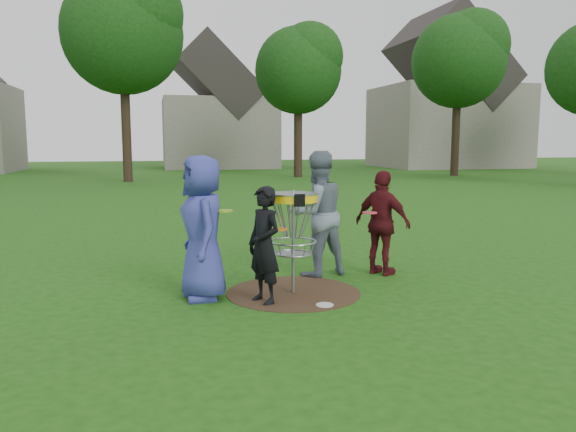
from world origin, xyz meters
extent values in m
plane|color=#19470F|center=(0.00, 0.00, 0.00)|extent=(100.00, 100.00, 0.00)
cylinder|color=#47331E|center=(0.00, 0.00, 0.00)|extent=(1.80, 1.80, 0.01)
imported|color=#383E9B|center=(-1.18, 0.02, 0.92)|extent=(0.70, 0.97, 1.85)
imported|color=black|center=(-0.46, -0.35, 0.73)|extent=(0.55, 0.63, 1.47)
imported|color=slate|center=(0.59, 0.91, 0.94)|extent=(1.05, 0.91, 1.87)
imported|color=#511217|center=(1.56, 0.70, 0.79)|extent=(0.85, 0.98, 1.58)
cylinder|color=white|center=(0.23, -0.67, 0.01)|extent=(0.22, 0.22, 0.02)
cylinder|color=#9EA0A5|center=(0.00, 0.00, 0.69)|extent=(0.05, 0.05, 1.38)
cylinder|color=yellow|center=(0.00, 0.00, 1.28)|extent=(0.64, 0.64, 0.10)
cylinder|color=#9EA0A5|center=(0.00, 0.00, 1.34)|extent=(0.66, 0.66, 0.01)
cube|color=black|center=(0.00, -0.33, 1.28)|extent=(0.14, 0.02, 0.16)
torus|color=#9EA0A5|center=(0.00, 0.00, 0.70)|extent=(0.62, 0.62, 0.02)
torus|color=#9EA0A5|center=(0.00, 0.00, 0.54)|extent=(0.50, 0.50, 0.02)
cylinder|color=#9EA0A5|center=(0.00, 0.00, 0.53)|extent=(0.44, 0.44, 0.01)
cylinder|color=#98D117|center=(-0.90, 0.02, 1.13)|extent=(0.22, 0.22, 0.02)
cylinder|color=orange|center=(-0.24, -0.18, 0.90)|extent=(0.22, 0.22, 0.02)
cylinder|color=#D838BF|center=(0.44, 0.67, 1.15)|extent=(0.22, 0.22, 0.02)
cylinder|color=#FF4354|center=(1.31, 0.59, 0.97)|extent=(0.22, 0.22, 0.02)
cylinder|color=#38281C|center=(-3.00, 21.50, 2.31)|extent=(0.46, 0.46, 4.62)
sphere|color=#164211|center=(-3.00, 21.50, 7.04)|extent=(5.72, 5.72, 5.72)
cylinder|color=#38281C|center=(6.00, 23.00, 1.89)|extent=(0.46, 0.46, 3.78)
sphere|color=#164211|center=(6.00, 23.00, 5.76)|extent=(4.68, 4.68, 4.68)
cylinder|color=#38281C|center=(15.00, 22.00, 2.10)|extent=(0.46, 0.46, 4.20)
sphere|color=#164211|center=(15.00, 22.00, 6.40)|extent=(5.20, 5.20, 5.20)
cube|color=gray|center=(3.00, 35.00, 2.50)|extent=(8.00, 7.00, 5.00)
cube|color=#2D2826|center=(3.00, 35.00, 6.44)|extent=(6.11, 7.14, 6.11)
cube|color=gray|center=(20.00, 32.00, 3.00)|extent=(10.00, 8.00, 6.00)
cube|color=#2D2826|center=(20.00, 32.00, 7.80)|extent=(7.64, 8.16, 7.64)
camera|label=1|loc=(-1.77, -7.09, 2.03)|focal=35.00mm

